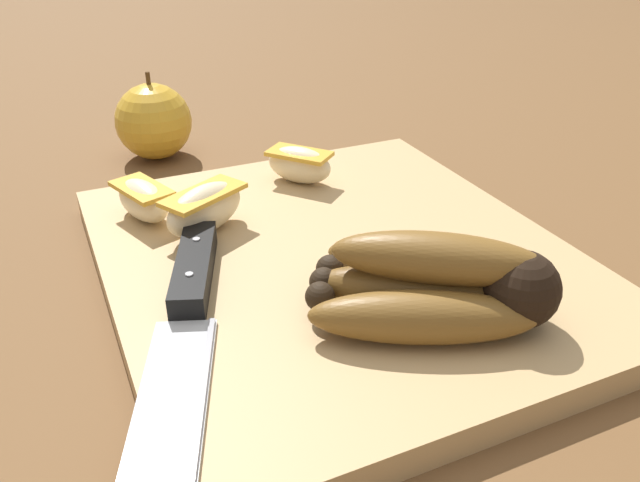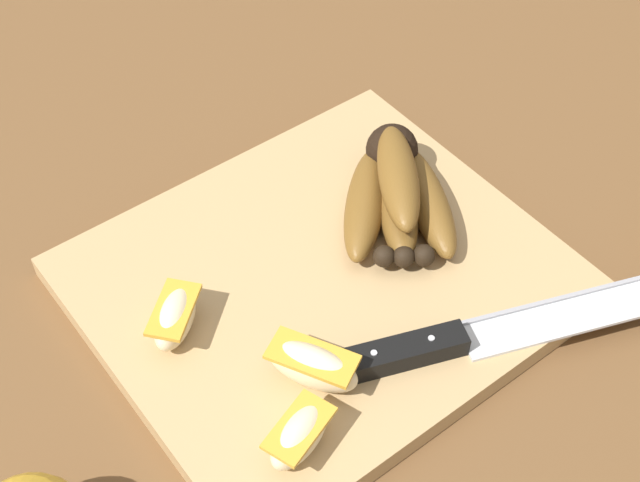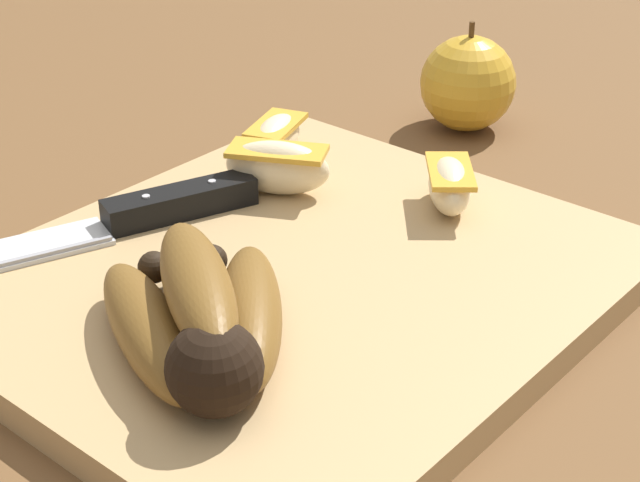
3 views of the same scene
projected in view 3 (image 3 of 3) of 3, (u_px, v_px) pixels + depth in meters
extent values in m
plane|color=brown|center=(311.00, 290.00, 0.62)|extent=(6.00, 6.00, 0.00)
cube|color=tan|center=(298.00, 285.00, 0.60)|extent=(0.36, 0.32, 0.02)
sphere|color=black|center=(214.00, 369.00, 0.47)|extent=(0.05, 0.05, 0.05)
ellipsoid|color=brown|center=(250.00, 314.00, 0.53)|extent=(0.12, 0.12, 0.03)
sphere|color=black|center=(211.00, 260.00, 0.58)|extent=(0.02, 0.02, 0.02)
ellipsoid|color=brown|center=(198.00, 321.00, 0.53)|extent=(0.10, 0.13, 0.03)
sphere|color=black|center=(183.00, 263.00, 0.58)|extent=(0.02, 0.02, 0.02)
ellipsoid|color=brown|center=(146.00, 328.00, 0.52)|extent=(0.09, 0.13, 0.03)
sphere|color=black|center=(154.00, 267.00, 0.57)|extent=(0.02, 0.02, 0.02)
ellipsoid|color=brown|center=(197.00, 286.00, 0.51)|extent=(0.10, 0.12, 0.03)
cylinder|color=white|center=(193.00, 281.00, 0.53)|extent=(0.02, 0.02, 0.00)
cube|color=black|center=(180.00, 202.00, 0.66)|extent=(0.10, 0.06, 0.02)
cylinder|color=#B2B2B7|center=(212.00, 181.00, 0.66)|extent=(0.01, 0.01, 0.00)
cylinder|color=#B2B2B7|center=(146.00, 196.00, 0.64)|extent=(0.00, 0.01, 0.00)
ellipsoid|color=beige|center=(276.00, 139.00, 0.73)|extent=(0.06, 0.04, 0.03)
cube|color=gold|center=(276.00, 125.00, 0.73)|extent=(0.06, 0.04, 0.00)
ellipsoid|color=beige|center=(277.00, 168.00, 0.68)|extent=(0.06, 0.08, 0.04)
cube|color=gold|center=(277.00, 151.00, 0.68)|extent=(0.06, 0.07, 0.00)
ellipsoid|color=beige|center=(450.00, 186.00, 0.66)|extent=(0.06, 0.06, 0.03)
cube|color=gold|center=(451.00, 171.00, 0.66)|extent=(0.06, 0.06, 0.00)
sphere|color=gold|center=(468.00, 83.00, 0.82)|extent=(0.08, 0.08, 0.08)
cylinder|color=#4C3319|center=(472.00, 29.00, 0.80)|extent=(0.00, 0.00, 0.01)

